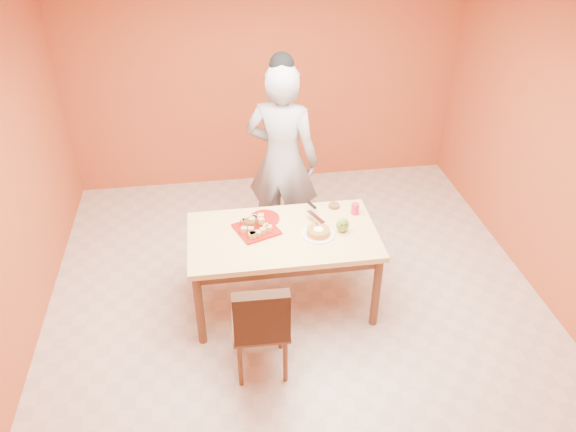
{
  "coord_description": "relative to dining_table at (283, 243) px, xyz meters",
  "views": [
    {
      "loc": [
        -0.64,
        -3.66,
        3.51
      ],
      "look_at": [
        -0.06,
        0.3,
        0.86
      ],
      "focal_mm": 35.0,
      "sensor_mm": 36.0,
      "label": 1
    }
  ],
  "objects": [
    {
      "name": "floor",
      "position": [
        0.12,
        -0.18,
        -0.67
      ],
      "size": [
        5.0,
        5.0,
        0.0
      ],
      "primitive_type": "plane",
      "color": "beige",
      "rests_on": "ground"
    },
    {
      "name": "wall_back",
      "position": [
        0.12,
        2.32,
        0.68
      ],
      "size": [
        4.5,
        0.0,
        4.5
      ],
      "primitive_type": "plane",
      "rotation": [
        1.57,
        0.0,
        0.0
      ],
      "color": "#C24D2C",
      "rests_on": "floor"
    },
    {
      "name": "wall_right",
      "position": [
        2.37,
        -0.18,
        0.68
      ],
      "size": [
        0.0,
        5.0,
        5.0
      ],
      "primitive_type": "plane",
      "rotation": [
        1.57,
        0.0,
        -1.57
      ],
      "color": "#C24D2C",
      "rests_on": "floor"
    },
    {
      "name": "dining_table",
      "position": [
        0.0,
        0.0,
        0.0
      ],
      "size": [
        1.6,
        0.9,
        0.76
      ],
      "color": "#EFD87D",
      "rests_on": "floor"
    },
    {
      "name": "dining_chair",
      "position": [
        -0.28,
        -0.75,
        -0.18
      ],
      "size": [
        0.44,
        0.51,
        0.93
      ],
      "rotation": [
        0.0,
        0.0,
        -0.03
      ],
      "color": "brown",
      "rests_on": "floor"
    },
    {
      "name": "pastry_pile",
      "position": [
        -0.21,
        0.09,
        0.16
      ],
      "size": [
        0.3,
        0.3,
        0.1
      ],
      "primitive_type": null,
      "color": "tan",
      "rests_on": "pastry_platter"
    },
    {
      "name": "person",
      "position": [
        0.12,
        0.91,
        0.31
      ],
      "size": [
        0.84,
        0.71,
        1.95
      ],
      "primitive_type": "imported",
      "rotation": [
        0.0,
        0.0,
        2.73
      ],
      "color": "gray",
      "rests_on": "floor"
    },
    {
      "name": "pastry_platter",
      "position": [
        -0.21,
        0.09,
        0.1
      ],
      "size": [
        0.42,
        0.42,
        0.02
      ],
      "primitive_type": "cube",
      "rotation": [
        0.0,
        0.0,
        0.36
      ],
      "color": "maroon",
      "rests_on": "dining_table"
    },
    {
      "name": "red_dinner_plate",
      "position": [
        -0.13,
        0.25,
        0.1
      ],
      "size": [
        0.3,
        0.3,
        0.02
      ],
      "primitive_type": "cylinder",
      "rotation": [
        0.0,
        0.0,
        0.1
      ],
      "color": "maroon",
      "rests_on": "dining_table"
    },
    {
      "name": "white_cake_plate",
      "position": [
        0.29,
        -0.06,
        0.1
      ],
      "size": [
        0.36,
        0.36,
        0.01
      ],
      "primitive_type": "cylinder",
      "rotation": [
        0.0,
        0.0,
        0.36
      ],
      "color": "white",
      "rests_on": "dining_table"
    },
    {
      "name": "sponge_cake",
      "position": [
        0.29,
        -0.06,
        0.13
      ],
      "size": [
        0.22,
        0.22,
        0.04
      ],
      "primitive_type": "cylinder",
      "rotation": [
        0.0,
        0.0,
        0.1
      ],
      "color": "orange",
      "rests_on": "white_cake_plate"
    },
    {
      "name": "cake_server",
      "position": [
        0.3,
        0.12,
        0.16
      ],
      "size": [
        0.14,
        0.23,
        0.01
      ],
      "primitive_type": "cube",
      "rotation": [
        0.0,
        0.0,
        0.41
      ],
      "color": "silver",
      "rests_on": "sponge_cake"
    },
    {
      "name": "egg_ornament",
      "position": [
        0.5,
        -0.04,
        0.16
      ],
      "size": [
        0.13,
        0.12,
        0.14
      ],
      "primitive_type": "ellipsoid",
      "rotation": [
        0.0,
        0.0,
        0.3
      ],
      "color": "olive",
      "rests_on": "dining_table"
    },
    {
      "name": "magenta_glass",
      "position": [
        0.68,
        0.22,
        0.14
      ],
      "size": [
        0.09,
        0.09,
        0.1
      ],
      "primitive_type": "cylinder",
      "rotation": [
        0.0,
        0.0,
        0.31
      ],
      "color": "#CC1E49",
      "rests_on": "dining_table"
    },
    {
      "name": "checker_tin",
      "position": [
        0.52,
        0.35,
        0.11
      ],
      "size": [
        0.12,
        0.12,
        0.03
      ],
      "primitive_type": "cylinder",
      "rotation": [
        0.0,
        0.0,
        -0.21
      ],
      "color": "#3C2610",
      "rests_on": "dining_table"
    }
  ]
}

